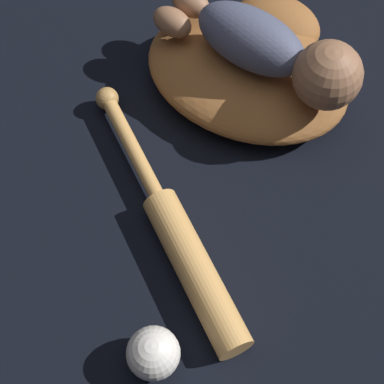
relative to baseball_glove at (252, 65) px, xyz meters
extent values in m
plane|color=black|center=(-0.02, -0.07, -0.04)|extent=(6.00, 6.00, 0.00)
ellipsoid|color=#935B2D|center=(0.00, -0.02, 0.00)|extent=(0.39, 0.31, 0.08)
ellipsoid|color=#935B2D|center=(-0.01, 0.10, 0.00)|extent=(0.18, 0.14, 0.08)
ellipsoid|color=#4C516B|center=(0.00, -0.02, 0.09)|extent=(0.19, 0.10, 0.09)
sphere|color=#936647|center=(0.14, -0.02, 0.09)|extent=(0.11, 0.11, 0.11)
ellipsoid|color=#936647|center=(-0.13, 0.00, 0.06)|extent=(0.07, 0.05, 0.05)
ellipsoid|color=#936647|center=(-0.13, -0.05, 0.06)|extent=(0.07, 0.05, 0.05)
cylinder|color=tan|center=(0.14, -0.36, -0.01)|extent=(0.26, 0.17, 0.05)
cylinder|color=tan|center=(-0.07, -0.24, -0.01)|extent=(0.20, 0.12, 0.02)
sphere|color=#B68649|center=(-0.17, -0.19, -0.01)|extent=(0.04, 0.04, 0.04)
sphere|color=white|center=(0.16, -0.49, 0.00)|extent=(0.07, 0.07, 0.07)
camera|label=1|loc=(0.33, -0.64, 0.87)|focal=60.00mm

